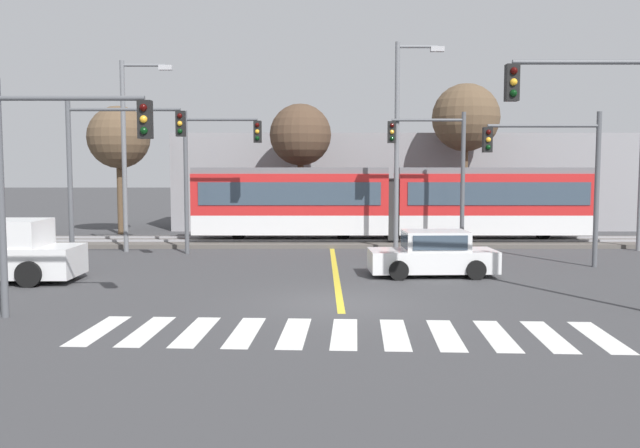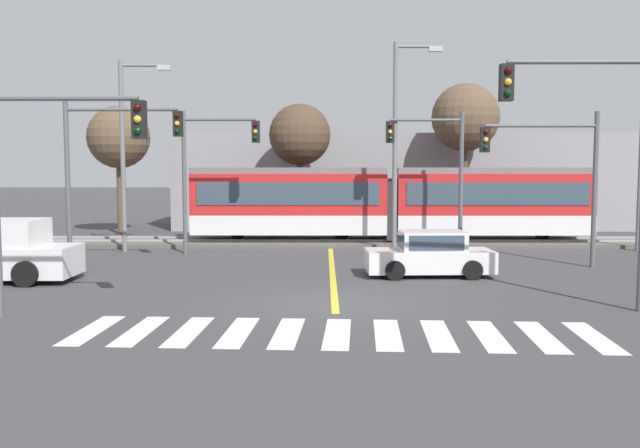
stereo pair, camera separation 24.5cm
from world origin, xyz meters
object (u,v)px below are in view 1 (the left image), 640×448
(traffic_light_near_right, at_px, (600,139))
(bare_tree_west, at_px, (298,135))
(traffic_light_near_left, at_px, (50,161))
(sedan_crossing, at_px, (430,255))
(bare_tree_east, at_px, (463,118))
(bare_tree_far_west, at_px, (116,138))
(traffic_light_mid_right, at_px, (553,165))
(street_lamp_centre, at_px, (398,135))
(light_rail_tram, at_px, (388,201))
(traffic_light_far_left, at_px, (209,160))
(traffic_light_far_right, at_px, (434,160))
(traffic_light_mid_left, at_px, (106,155))
(street_lamp_west, at_px, (126,144))

(traffic_light_near_right, bearing_deg, bare_tree_west, 113.39)
(traffic_light_near_left, bearing_deg, sedan_crossing, 31.85)
(bare_tree_west, xyz_separation_m, bare_tree_east, (8.72, 0.47, 0.92))
(bare_tree_far_west, bearing_deg, traffic_light_mid_right, -31.85)
(bare_tree_west, relative_size, bare_tree_east, 0.86)
(bare_tree_far_west, xyz_separation_m, bare_tree_east, (18.48, -0.43, 1.01))
(street_lamp_centre, bearing_deg, bare_tree_east, 60.13)
(traffic_light_mid_right, bearing_deg, sedan_crossing, -157.33)
(light_rail_tram, xyz_separation_m, bare_tree_west, (-4.39, 3.64, 3.22))
(traffic_light_far_left, bearing_deg, traffic_light_far_right, 0.85)
(traffic_light_mid_right, distance_m, traffic_light_mid_left, 16.05)
(sedan_crossing, height_order, traffic_light_far_right, traffic_light_far_right)
(sedan_crossing, distance_m, traffic_light_far_left, 10.60)
(traffic_light_near_left, bearing_deg, bare_tree_far_west, 102.31)
(traffic_light_near_right, distance_m, traffic_light_mid_left, 16.31)
(light_rail_tram, bearing_deg, bare_tree_east, 43.50)
(traffic_light_mid_left, relative_size, street_lamp_centre, 0.70)
(traffic_light_far_left, height_order, traffic_light_mid_left, traffic_light_mid_left)
(street_lamp_west, bearing_deg, traffic_light_far_right, -2.33)
(light_rail_tram, xyz_separation_m, traffic_light_near_right, (3.67, -15.00, 2.30))
(bare_tree_east, bearing_deg, street_lamp_centre, -119.87)
(traffic_light_near_left, xyz_separation_m, street_lamp_west, (-1.77, 12.73, 0.84))
(bare_tree_west, bearing_deg, street_lamp_centre, -57.81)
(light_rail_tram, relative_size, traffic_light_near_right, 2.84)
(traffic_light_far_right, bearing_deg, traffic_light_mid_left, -161.60)
(traffic_light_mid_left, bearing_deg, bare_tree_far_west, 104.94)
(traffic_light_far_left, distance_m, traffic_light_near_left, 12.20)
(street_lamp_west, bearing_deg, traffic_light_near_left, -82.10)
(traffic_light_mid_left, height_order, bare_tree_far_west, bare_tree_far_west)
(bare_tree_east, bearing_deg, traffic_light_mid_right, -85.93)
(bare_tree_far_west, bearing_deg, bare_tree_east, -1.33)
(light_rail_tram, relative_size, bare_tree_west, 2.67)
(street_lamp_centre, bearing_deg, bare_tree_west, 122.19)
(traffic_light_near_right, bearing_deg, street_lamp_west, 141.65)
(light_rail_tram, bearing_deg, sedan_crossing, -87.49)
(bare_tree_west, distance_m, bare_tree_east, 8.78)
(traffic_light_far_left, height_order, street_lamp_west, street_lamp_west)
(street_lamp_centre, bearing_deg, traffic_light_mid_left, -158.56)
(traffic_light_mid_left, relative_size, bare_tree_far_west, 0.89)
(traffic_light_mid_left, bearing_deg, sedan_crossing, -8.87)
(traffic_light_near_left, height_order, bare_tree_east, bare_tree_east)
(light_rail_tram, relative_size, bare_tree_east, 2.31)
(street_lamp_centre, bearing_deg, traffic_light_far_left, -177.89)
(traffic_light_mid_left, bearing_deg, street_lamp_centre, 21.44)
(traffic_light_far_left, height_order, bare_tree_west, bare_tree_west)
(bare_tree_far_west, distance_m, bare_tree_east, 18.51)
(light_rail_tram, height_order, traffic_light_far_left, traffic_light_far_left)
(traffic_light_mid_right, bearing_deg, bare_tree_far_west, 148.15)
(bare_tree_east, bearing_deg, traffic_light_near_right, -91.97)
(bare_tree_east, bearing_deg, traffic_light_near_left, -125.32)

